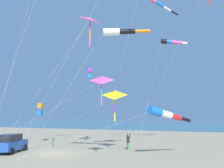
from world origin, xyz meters
TOP-DOWN VIEW (x-y plane):
  - ground_plane at (0.00, 0.00)m, footprint 600.00×600.00m
  - ocean_water_strip at (-165.00, 0.00)m, footprint 240.00×600.00m
  - parked_car at (1.64, -4.38)m, footprint 4.68×3.36m
  - person_child_green_jacket at (-5.68, 5.73)m, footprint 0.63×0.62m
  - person_child_grey_jacket at (-4.16, -3.66)m, footprint 0.38×0.41m
  - kite_delta_black_fish_shape at (-1.32, 3.14)m, footprint 7.75×6.76m
  - kite_windsock_white_trailing at (-0.45, 7.02)m, footprint 8.55×7.63m
  - kite_delta_checkered_midright at (2.16, 6.48)m, footprint 2.94×13.52m
  - kite_box_magenta_far_left at (-5.95, -7.76)m, footprint 8.40×3.72m
  - kite_box_striped_overhead at (-8.63, -1.25)m, footprint 9.53×5.25m
  - kite_windsock_long_streamer_left at (-2.27, 10.65)m, footprint 9.60×13.01m
  - kite_windsock_yellow_midlevel at (-9.55, 8.19)m, footprint 9.42×7.71m
  - kite_windsock_rainbow_low_near at (-13.55, 9.49)m, footprint 6.98×5.59m
  - kite_delta_long_streamer_right at (-2.68, 5.43)m, footprint 1.75×13.08m

SIDE VIEW (x-z plane):
  - ground_plane at x=0.00m, z-range 0.00..0.00m
  - ocean_water_strip at x=-165.00m, z-range 0.00..0.01m
  - person_child_grey_jacket at x=-4.16m, z-range 0.05..1.20m
  - parked_car at x=1.64m, z-range 0.03..1.88m
  - person_child_green_jacket at x=-5.68m, z-range 0.08..1.85m
  - kite_windsock_long_streamer_left at x=-2.27m, z-range 1.57..6.13m
  - kite_box_magenta_far_left at x=-5.95m, z-range 1.95..7.55m
  - kite_delta_long_streamer_right at x=-2.68m, z-range 2.61..9.07m
  - kite_delta_checkered_midright at x=2.16m, z-range 3.04..10.08m
  - kite_box_striped_overhead at x=-8.63m, z-range 4.59..15.23m
  - kite_windsock_white_trailing at x=-0.45m, z-range 5.64..17.76m
  - kite_delta_black_fish_shape at x=-1.32m, z-range 6.74..21.35m
  - kite_windsock_rainbow_low_near at x=-13.55m, z-range 7.06..22.12m
  - kite_windsock_yellow_midlevel at x=-9.55m, z-range 9.30..29.25m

